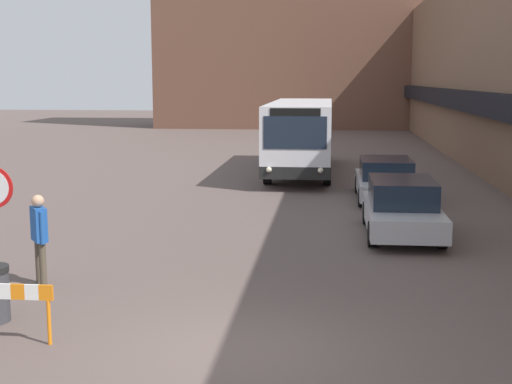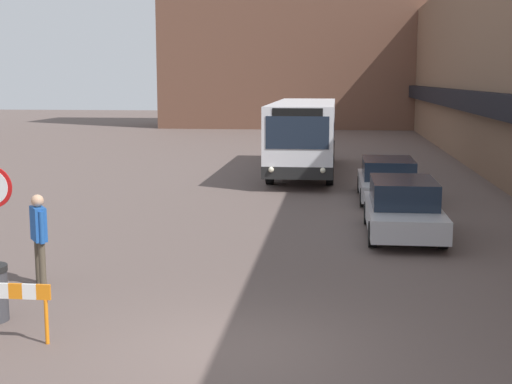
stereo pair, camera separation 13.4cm
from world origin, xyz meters
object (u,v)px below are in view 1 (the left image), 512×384
parked_car_front (402,207)px  parked_car_middle (386,179)px  city_bus (301,134)px  construction_barricade (19,301)px  pedestrian (39,231)px

parked_car_front → parked_car_middle: parked_car_front is taller
city_bus → construction_barricade: 20.76m
parked_car_middle → construction_barricade: (-6.56, -13.96, -0.02)m
parked_car_front → parked_car_middle: bearing=90.0°
city_bus → pedestrian: city_bus is taller
pedestrian → parked_car_front: bearing=89.0°
parked_car_front → pedestrian: bearing=-144.4°
city_bus → parked_car_front: 12.48m
city_bus → parked_car_middle: 7.26m
city_bus → parked_car_middle: (3.11, -6.49, -0.99)m
city_bus → parked_car_middle: size_ratio=2.40×
parked_car_middle → pedestrian: 13.23m
pedestrian → parked_car_middle: bearing=108.9°
pedestrian → construction_barricade: (0.93, -3.05, -0.41)m
construction_barricade → parked_car_middle: bearing=64.8°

